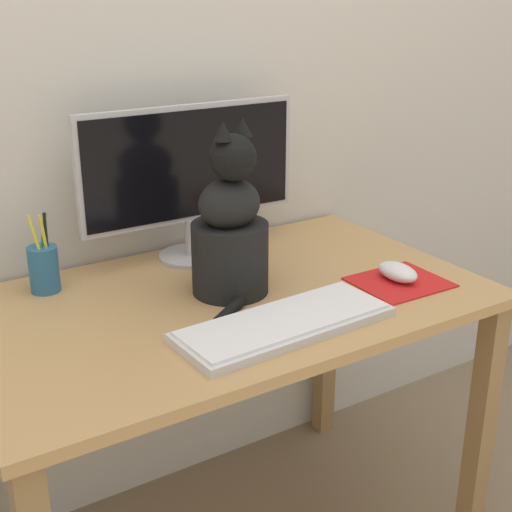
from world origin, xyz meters
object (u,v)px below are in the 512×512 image
object	(u,v)px
monitor	(191,173)
cat	(230,231)
computer_mouse_right	(398,272)
keyboard	(285,323)
pen_cup	(44,268)

from	to	relation	value
monitor	cat	world-z (taller)	cat
cat	computer_mouse_right	bearing A→B (deg)	-38.36
keyboard	computer_mouse_right	distance (m)	0.36
pen_cup	monitor	bearing A→B (deg)	1.23
computer_mouse_right	cat	size ratio (longest dim) A/B	0.28
monitor	cat	xyz separation A→B (m)	(-0.03, -0.23, -0.07)
cat	pen_cup	distance (m)	0.42
monitor	keyboard	world-z (taller)	monitor
monitor	pen_cup	world-z (taller)	monitor
monitor	cat	distance (m)	0.25
computer_mouse_right	cat	world-z (taller)	cat
monitor	pen_cup	size ratio (longest dim) A/B	3.10
monitor	keyboard	size ratio (longest dim) A/B	1.24
monitor	computer_mouse_right	distance (m)	0.54
computer_mouse_right	monitor	bearing A→B (deg)	130.44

